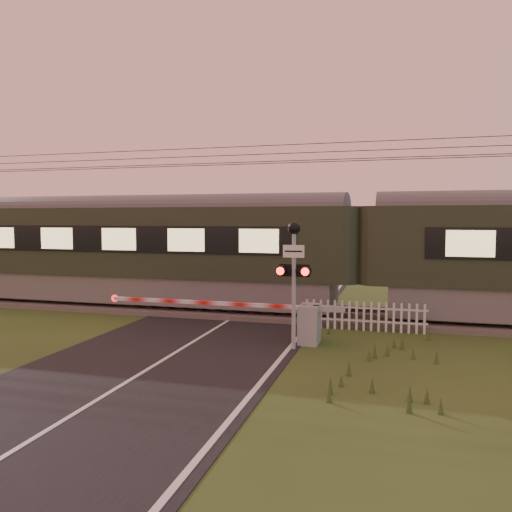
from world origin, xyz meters
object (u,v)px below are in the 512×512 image
(train, at_px, (362,252))
(crossing_signal, at_px, (294,262))
(picket_fence, at_px, (364,316))
(boom_gate, at_px, (296,321))

(train, xyz_separation_m, crossing_signal, (-1.44, -4.68, 0.02))
(train, distance_m, crossing_signal, 4.90)
(train, relative_size, picket_fence, 11.48)
(boom_gate, bearing_deg, crossing_signal, -84.36)
(train, distance_m, boom_gate, 4.52)
(picket_fence, bearing_deg, boom_gate, -130.99)
(boom_gate, height_order, picket_fence, boom_gate)
(boom_gate, bearing_deg, picket_fence, 49.01)
(boom_gate, height_order, crossing_signal, crossing_signal)
(picket_fence, bearing_deg, crossing_signal, -120.86)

